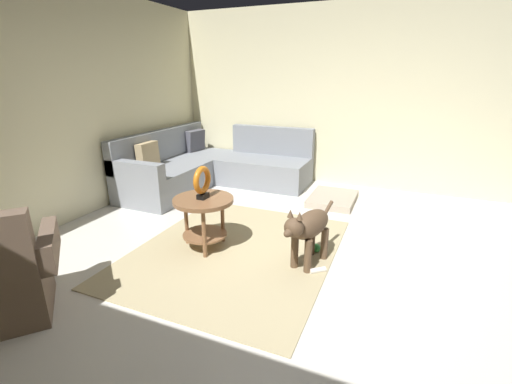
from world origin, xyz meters
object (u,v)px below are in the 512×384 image
Objects in this scene: dog_bed_mat at (333,199)px; dog at (309,228)px; side_table at (204,210)px; dog_toy_ball at (316,248)px; sectional_couch at (211,168)px; dog_toy_rope at (318,270)px; torus_sculpture at (202,182)px.

dog_bed_mat is 1.85m from dog.
side_table is 1.19m from dog_toy_ball.
sectional_couch is 2.81× the size of dog_bed_mat.
dog_toy_rope is at bearing 157.97° from dog.
dog_bed_mat is 1.54m from dog_toy_ball.
torus_sculpture is (-0.00, -0.00, 0.29)m from side_table.
dog_toy_ball is at bearing -174.91° from dog_bed_mat.
dog_toy_rope is at bearing -164.00° from dog_toy_ball.
dog_toy_rope is (-0.09, -0.13, -0.35)m from dog.
torus_sculpture is 1.37m from dog_toy_rope.
dog_bed_mat is (1.88, -0.94, -0.67)m from torus_sculpture.
dog_toy_ball is at bearing -71.95° from side_table.
dog_bed_mat is 5.29× the size of dog_toy_rope.
sectional_couch is 3.75× the size of side_table.
dog_toy_rope is at bearing -91.42° from torus_sculpture.
side_table is (-1.89, -1.00, 0.13)m from sectional_couch.
dog_toy_ball is (-1.53, -0.14, -0.00)m from dog_bed_mat.
dog_bed_mat is at bearing -26.43° from side_table.
dog_bed_mat is at bearing -71.22° from dog.
dog reaches higher than side_table.
dog is (0.07, -1.06, -0.04)m from side_table.
dog_toy_ball is at bearing -78.35° from dog.
dog is 9.33× the size of dog_toy_ball.
torus_sculpture reaches higher than dog_bed_mat.
side_table is at bearing 108.05° from dog_toy_ball.
torus_sculpture is 1.31m from dog_toy_ball.
dog_toy_rope is at bearing -172.69° from dog_bed_mat.
dog reaches higher than dog_toy_ball.
dog_bed_mat is 0.96× the size of dog.
dog is at bearing 52.96° from dog_toy_rope.
torus_sculpture is 2.15× the size of dog_toy_rope.
dog_toy_rope is (-1.91, -0.25, -0.02)m from dog_bed_mat.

